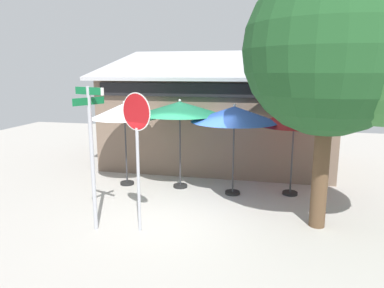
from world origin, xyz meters
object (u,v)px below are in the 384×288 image
(patio_umbrella_ivory_left, at_px, (124,111))
(patio_umbrella_crimson_far_right, at_px, (294,118))
(stop_sign, at_px, (137,135))
(patio_umbrella_forest_green_center, at_px, (180,108))
(patio_umbrella_royal_blue_right, at_px, (234,115))
(shade_tree, at_px, (341,54))
(street_sign_post, at_px, (92,146))

(patio_umbrella_ivory_left, xyz_separation_m, patio_umbrella_crimson_far_right, (5.09, 0.14, -0.07))
(stop_sign, xyz_separation_m, patio_umbrella_forest_green_center, (0.15, 3.19, 0.26))
(patio_umbrella_forest_green_center, distance_m, patio_umbrella_crimson_far_right, 3.35)
(patio_umbrella_crimson_far_right, bearing_deg, patio_umbrella_royal_blue_right, -168.99)
(patio_umbrella_royal_blue_right, relative_size, patio_umbrella_crimson_far_right, 1.02)
(stop_sign, distance_m, shade_tree, 4.67)
(patio_umbrella_ivory_left, relative_size, shade_tree, 0.45)
(street_sign_post, relative_size, patio_umbrella_royal_blue_right, 1.22)
(patio_umbrella_ivory_left, height_order, patio_umbrella_forest_green_center, patio_umbrella_forest_green_center)
(patio_umbrella_royal_blue_right, bearing_deg, patio_umbrella_forest_green_center, 170.43)
(stop_sign, height_order, shade_tree, shade_tree)
(street_sign_post, height_order, patio_umbrella_ivory_left, street_sign_post)
(stop_sign, relative_size, patio_umbrella_crimson_far_right, 1.20)
(patio_umbrella_ivory_left, bearing_deg, patio_umbrella_crimson_far_right, 1.54)
(patio_umbrella_crimson_far_right, height_order, shade_tree, shade_tree)
(street_sign_post, distance_m, patio_umbrella_royal_blue_right, 4.19)
(patio_umbrella_crimson_far_right, relative_size, shade_tree, 0.44)
(street_sign_post, height_order, patio_umbrella_crimson_far_right, street_sign_post)
(patio_umbrella_ivory_left, height_order, patio_umbrella_royal_blue_right, patio_umbrella_ivory_left)
(street_sign_post, xyz_separation_m, patio_umbrella_royal_blue_right, (2.84, 3.06, 0.40))
(stop_sign, relative_size, patio_umbrella_royal_blue_right, 1.18)
(patio_umbrella_forest_green_center, xyz_separation_m, patio_umbrella_crimson_far_right, (3.35, 0.04, -0.19))
(patio_umbrella_forest_green_center, bearing_deg, patio_umbrella_ivory_left, -176.92)
(stop_sign, bearing_deg, patio_umbrella_forest_green_center, 87.38)
(patio_umbrella_forest_green_center, height_order, patio_umbrella_crimson_far_right, patio_umbrella_forest_green_center)
(stop_sign, height_order, patio_umbrella_crimson_far_right, stop_sign)
(patio_umbrella_forest_green_center, relative_size, patio_umbrella_royal_blue_right, 1.03)
(patio_umbrella_forest_green_center, distance_m, patio_umbrella_royal_blue_right, 1.70)
(patio_umbrella_ivory_left, bearing_deg, patio_umbrella_forest_green_center, 3.08)
(street_sign_post, bearing_deg, stop_sign, 8.27)
(stop_sign, distance_m, patio_umbrella_royal_blue_right, 3.44)
(patio_umbrella_royal_blue_right, height_order, shade_tree, shade_tree)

